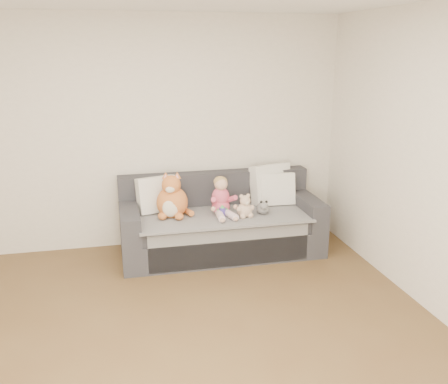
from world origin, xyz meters
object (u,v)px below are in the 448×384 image
sippy_cup (222,210)px  teddy_bear (245,208)px  plush_cat (172,200)px  sofa (220,225)px  toddler (222,199)px

sippy_cup → teddy_bear: bearing=-20.0°
sippy_cup → plush_cat: bearing=168.1°
sofa → sippy_cup: bearing=-94.3°
sofa → toddler: 0.36m
plush_cat → teddy_bear: size_ratio=1.97×
toddler → plush_cat: plush_cat is taller
toddler → teddy_bear: size_ratio=1.66×
toddler → teddy_bear: 0.28m
sofa → toddler: toddler is taller
sofa → plush_cat: (-0.54, -0.05, 0.35)m
toddler → teddy_bear: (0.23, -0.14, -0.07)m
sofa → toddler: (-0.01, -0.11, 0.34)m
teddy_bear → toddler: bearing=137.4°
sofa → toddler: bearing=-94.0°
plush_cat → sippy_cup: 0.55m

